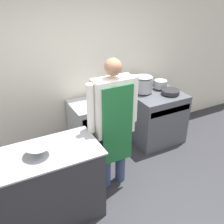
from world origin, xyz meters
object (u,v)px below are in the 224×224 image
object	(u,v)px
fridge_unit	(93,128)
person_cook	(113,118)
stove	(155,116)
saute_pan	(170,92)
sauce_pot	(161,84)
mixing_bowl	(38,150)
stock_pot	(143,83)

from	to	relation	value
fridge_unit	person_cook	xyz separation A→B (m)	(-0.06, -0.82, 0.59)
fridge_unit	stove	bearing A→B (deg)	-6.02
saute_pan	fridge_unit	bearing A→B (deg)	168.89
person_cook	sauce_pot	size ratio (longest dim) A/B	8.10
fridge_unit	person_cook	distance (m)	1.01
stove	person_cook	distance (m)	1.51
fridge_unit	sauce_pot	size ratio (longest dim) A/B	4.00
mixing_bowl	sauce_pot	world-z (taller)	mixing_bowl
stock_pot	stove	bearing A→B (deg)	-36.17
fridge_unit	sauce_pot	distance (m)	1.41
stove	stock_pot	distance (m)	0.64
fridge_unit	saute_pan	distance (m)	1.42
saute_pan	sauce_pot	xyz separation A→B (m)	(0.00, 0.28, 0.04)
person_cook	stock_pot	size ratio (longest dim) A/B	5.87
person_cook	sauce_pot	bearing A→B (deg)	31.45
mixing_bowl	stock_pot	xyz separation A→B (m)	(2.00, 1.02, 0.05)
mixing_bowl	saute_pan	bearing A→B (deg)	17.60
mixing_bowl	stove	bearing A→B (deg)	22.01
person_cook	saute_pan	xyz separation A→B (m)	(1.37, 0.56, -0.11)
stock_pot	fridge_unit	bearing A→B (deg)	-178.86
mixing_bowl	stock_pot	distance (m)	2.25
fridge_unit	mixing_bowl	world-z (taller)	mixing_bowl
stock_pot	person_cook	bearing A→B (deg)	-140.32
stove	stock_pot	world-z (taller)	stock_pot
person_cook	sauce_pot	distance (m)	1.60
stove	fridge_unit	xyz separation A→B (m)	(-1.14, 0.12, 0.01)
stove	stock_pot	xyz separation A→B (m)	(-0.19, 0.14, 0.60)
person_cook	sauce_pot	world-z (taller)	person_cook
fridge_unit	sauce_pot	xyz separation A→B (m)	(1.31, 0.02, 0.52)
stove	mixing_bowl	size ratio (longest dim) A/B	3.15
person_cook	stock_pot	world-z (taller)	person_cook
person_cook	sauce_pot	xyz separation A→B (m)	(1.37, 0.84, -0.08)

